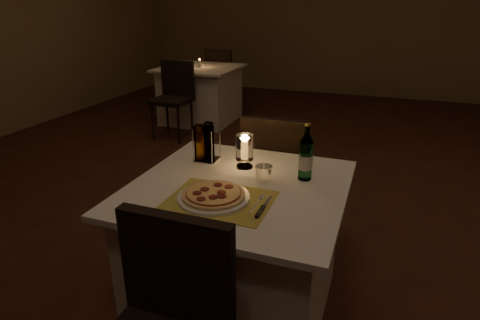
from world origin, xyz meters
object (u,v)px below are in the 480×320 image
(main_table, at_px, (239,250))
(neighbor_table_left, at_px, (201,94))
(pizza, at_px, (214,194))
(plate, at_px, (214,197))
(chair_far, at_px, (277,167))
(water_bottle, at_px, (306,157))
(tumbler, at_px, (264,174))
(hurricane_candle, at_px, (245,148))

(main_table, relative_size, neighbor_table_left, 1.00)
(pizza, bearing_deg, plate, 106.62)
(chair_far, relative_size, water_bottle, 3.19)
(main_table, bearing_deg, neighbor_table_left, 118.36)
(main_table, height_order, tumbler, tumbler)
(main_table, height_order, neighbor_table_left, same)
(plate, distance_m, pizza, 0.02)
(hurricane_candle, bearing_deg, chair_far, 84.49)
(chair_far, height_order, hurricane_candle, hurricane_candle)
(hurricane_candle, distance_m, neighbor_table_left, 3.53)
(tumbler, distance_m, neighbor_table_left, 3.72)
(tumbler, relative_size, neighbor_table_left, 0.08)
(plate, bearing_deg, neighbor_table_left, 116.44)
(plate, distance_m, neighbor_table_left, 3.87)
(main_table, xyz_separation_m, pizza, (-0.05, -0.18, 0.39))
(water_bottle, bearing_deg, pizza, -132.81)
(hurricane_candle, bearing_deg, tumbler, -43.75)
(main_table, relative_size, water_bottle, 3.54)
(water_bottle, relative_size, neighbor_table_left, 0.28)
(pizza, xyz_separation_m, neighbor_table_left, (-1.71, 3.45, -0.39))
(pizza, relative_size, tumbler, 3.40)
(plate, bearing_deg, water_bottle, 47.18)
(main_table, height_order, pizza, pizza)
(pizza, distance_m, tumbler, 0.30)
(hurricane_candle, height_order, neighbor_table_left, hurricane_candle)
(water_bottle, bearing_deg, plate, -132.82)
(hurricane_candle, bearing_deg, pizza, -90.30)
(chair_far, xyz_separation_m, tumbler, (0.10, -0.64, 0.23))
(plate, relative_size, tumbler, 3.89)
(tumbler, xyz_separation_m, water_bottle, (0.18, 0.10, 0.07))
(main_table, height_order, water_bottle, water_bottle)
(tumbler, bearing_deg, plate, -120.63)
(tumbler, distance_m, hurricane_candle, 0.22)
(chair_far, height_order, pizza, chair_far)
(plate, height_order, neighbor_table_left, plate)
(plate, bearing_deg, main_table, 74.48)
(main_table, bearing_deg, hurricane_candle, 102.39)
(main_table, height_order, chair_far, chair_far)
(water_bottle, bearing_deg, main_table, -147.83)
(plate, xyz_separation_m, pizza, (0.00, -0.00, 0.02))
(plate, height_order, water_bottle, water_bottle)
(tumbler, bearing_deg, neighbor_table_left, 120.30)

